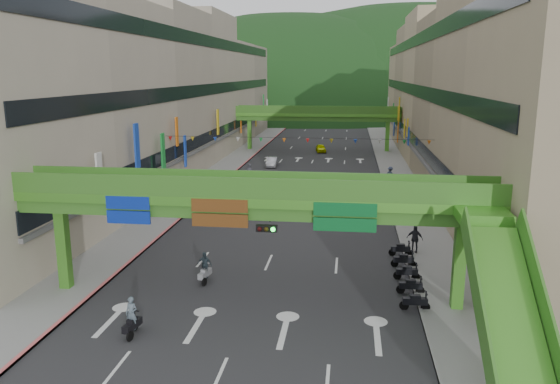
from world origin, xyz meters
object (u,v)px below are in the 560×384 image
Objects in this scene: scooter_rider_mid at (338,184)px; pedestrian_red at (402,207)px; overpass_near at (267,212)px; car_yellow at (321,148)px; car_silver at (272,162)px; scooter_rider_near at (132,318)px.

pedestrian_red is (5.78, -8.13, -0.21)m from scooter_rider_mid.
scooter_rider_mid is (3.09, 27.85, -4.12)m from overpass_near.
scooter_rider_mid is at bearing 83.67° from overpass_near.
car_silver is at bearing -120.15° from car_yellow.
pedestrian_red is at bearing -60.08° from car_silver.
scooter_rider_near is 0.94× the size of scooter_rider_mid.
car_silver is 28.31m from pedestrian_red.
overpass_near is at bearing -96.33° from scooter_rider_mid.
overpass_near is at bearing -145.18° from pedestrian_red.
car_yellow is (-3.37, 30.32, -0.47)m from scooter_rider_mid.
overpass_near reaches higher than scooter_rider_near.
car_silver is 15.45m from car_yellow.
pedestrian_red is (14.77, 24.10, -0.03)m from scooter_rider_near.
scooter_rider_mid reaches higher than pedestrian_red.
scooter_rider_near is at bearing -105.58° from scooter_rider_mid.
car_yellow is at bearing 96.34° from scooter_rider_mid.
scooter_rider_near is at bearing -103.56° from car_yellow.
scooter_rider_mid is at bearing -92.09° from car_yellow.
scooter_rider_mid reaches higher than scooter_rider_near.
car_yellow is 2.06× the size of pedestrian_red.
scooter_rider_near is at bearing -91.64° from car_silver.
pedestrian_red reaches higher than car_silver.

